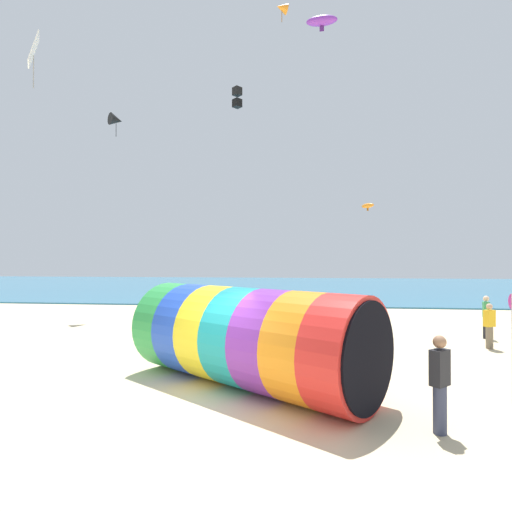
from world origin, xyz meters
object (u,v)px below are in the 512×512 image
(kite_orange_parafoil, at_px, (368,206))
(kite_black_box, at_px, (237,97))
(kite_white_diamond, at_px, (34,50))
(kite_handler, at_px, (440,383))
(giant_inflatable_tube, at_px, (248,337))
(bystander_near_water, at_px, (489,326))
(kite_orange_delta, at_px, (282,8))
(bystander_mid_beach, at_px, (486,317))
(kite_black_delta, at_px, (116,120))
(kite_purple_parafoil, at_px, (322,21))

(kite_orange_parafoil, bearing_deg, kite_black_box, 170.96)
(kite_white_diamond, bearing_deg, kite_handler, -19.17)
(giant_inflatable_tube, relative_size, bystander_near_water, 4.20)
(kite_orange_parafoil, bearing_deg, kite_orange_delta, -143.09)
(kite_handler, bearing_deg, giant_inflatable_tube, 149.37)
(kite_white_diamond, xyz_separation_m, bystander_mid_beach, (15.46, 5.58, -8.68))
(kite_black_box, bearing_deg, giant_inflatable_tube, -79.70)
(kite_black_box, xyz_separation_m, kite_orange_delta, (2.95, -4.65, 2.33))
(bystander_near_water, relative_size, bystander_mid_beach, 0.94)
(kite_black_box, bearing_deg, kite_black_delta, -168.61)
(kite_black_box, distance_m, bystander_near_water, 18.43)
(giant_inflatable_tube, height_order, kite_black_delta, kite_black_delta)
(giant_inflatable_tube, relative_size, kite_black_box, 5.21)
(kite_white_diamond, relative_size, kite_orange_parafoil, 1.91)
(giant_inflatable_tube, bearing_deg, bystander_near_water, 32.81)
(kite_handler, distance_m, kite_white_diamond, 14.19)
(kite_handler, xyz_separation_m, kite_white_diamond, (-10.63, 3.70, 8.63))
(kite_black_delta, bearing_deg, kite_white_diamond, -76.00)
(kite_white_diamond, distance_m, bystander_mid_beach, 18.59)
(kite_purple_parafoil, height_order, kite_orange_delta, kite_orange_delta)
(bystander_near_water, height_order, bystander_mid_beach, bystander_mid_beach)
(kite_handler, xyz_separation_m, kite_orange_delta, (-3.43, 11.67, 14.45))
(kite_orange_delta, height_order, bystander_mid_beach, kite_orange_delta)
(bystander_near_water, bearing_deg, kite_orange_delta, 150.42)
(kite_orange_parafoil, bearing_deg, giant_inflatable_tube, -111.24)
(giant_inflatable_tube, height_order, kite_white_diamond, kite_white_diamond)
(giant_inflatable_tube, height_order, kite_handler, giant_inflatable_tube)
(giant_inflatable_tube, bearing_deg, kite_orange_parafoil, 68.76)
(kite_black_box, xyz_separation_m, bystander_mid_beach, (11.21, -7.05, -12.16))
(kite_black_box, distance_m, kite_black_delta, 7.36)
(kite_white_diamond, bearing_deg, kite_orange_parafoil, 44.07)
(kite_orange_delta, bearing_deg, kite_black_box, 122.39)
(kite_black_delta, distance_m, bystander_near_water, 21.84)
(kite_black_delta, xyz_separation_m, kite_white_diamond, (2.79, -11.21, -1.88))
(kite_black_box, distance_m, kite_purple_parafoil, 7.44)
(bystander_near_water, xyz_separation_m, bystander_mid_beach, (0.71, 1.89, 0.07))
(kite_purple_parafoil, xyz_separation_m, kite_white_diamond, (-9.07, -7.05, -4.51))
(kite_black_delta, relative_size, kite_purple_parafoil, 0.95)
(kite_orange_delta, bearing_deg, kite_purple_parafoil, -26.22)
(kite_purple_parafoil, bearing_deg, kite_orange_delta, 153.78)
(bystander_near_water, bearing_deg, kite_handler, -119.12)
(giant_inflatable_tube, height_order, kite_black_box, kite_black_box)
(kite_orange_parafoil, xyz_separation_m, bystander_near_water, (2.95, -7.74, -5.34))
(kite_purple_parafoil, height_order, kite_white_diamond, kite_purple_parafoil)
(kite_black_delta, relative_size, kite_orange_parafoil, 1.57)
(kite_black_box, relative_size, bystander_mid_beach, 0.76)
(giant_inflatable_tube, distance_m, kite_purple_parafoil, 15.55)
(giant_inflatable_tube, bearing_deg, kite_purple_parafoil, 75.05)
(kite_handler, height_order, kite_black_delta, kite_black_delta)
(kite_orange_parafoil, distance_m, bystander_mid_beach, 8.68)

